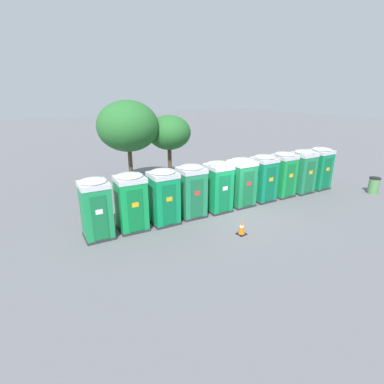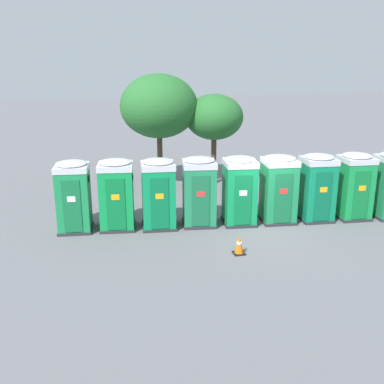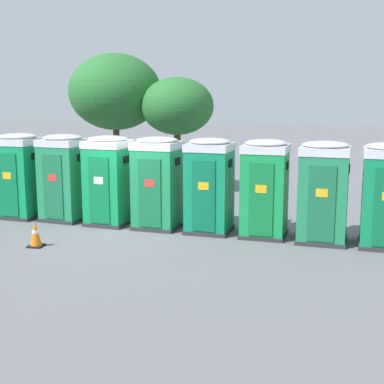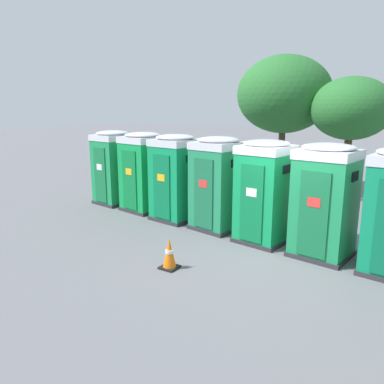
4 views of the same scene
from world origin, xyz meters
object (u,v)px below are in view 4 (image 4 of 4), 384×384
at_px(portapotty_5, 325,200).
at_px(traffic_cone, 169,254).
at_px(portapotty_1, 143,171).
at_px(street_tree_1, 284,95).
at_px(portapotty_0, 114,167).
at_px(portapotty_4, 264,191).
at_px(portapotty_2, 175,177).
at_px(street_tree_0, 351,109).
at_px(portapotty_3, 217,183).

distance_m(portapotty_5, traffic_cone, 3.59).
relative_size(portapotty_1, street_tree_1, 0.48).
bearing_deg(portapotty_0, portapotty_4, -7.72).
bearing_deg(portapotty_1, portapotty_0, 173.83).
height_order(portapotty_2, portapotty_5, same).
height_order(portapotty_4, street_tree_0, street_tree_0).
bearing_deg(portapotty_4, portapotty_3, 169.90).
distance_m(portapotty_2, portapotty_5, 4.47).
distance_m(portapotty_4, street_tree_1, 6.79).
height_order(portapotty_0, portapotty_4, same).
relative_size(portapotty_4, street_tree_0, 0.58).
xyz_separation_m(portapotty_1, street_tree_1, (2.61, 5.40, 2.51)).
bearing_deg(portapotty_2, portapotty_1, 169.36).
distance_m(street_tree_0, traffic_cone, 8.91).
bearing_deg(portapotty_4, portapotty_2, 172.96).
xyz_separation_m(portapotty_4, portapotty_5, (1.48, -0.17, -0.00)).
relative_size(portapotty_0, traffic_cone, 3.97).
distance_m(portapotty_1, portapotty_4, 4.47).
distance_m(portapotty_1, portapotty_2, 1.49).
relative_size(portapotty_3, portapotty_5, 1.00).
relative_size(portapotty_0, portapotty_2, 1.00).
height_order(street_tree_0, traffic_cone, street_tree_0).
bearing_deg(portapotty_5, street_tree_1, 118.02).
bearing_deg(portapotty_0, portapotty_3, -6.93).
xyz_separation_m(street_tree_0, traffic_cone, (-1.72, -8.23, -2.94)).
bearing_deg(portapotty_2, portapotty_4, -7.04).
distance_m(portapotty_2, portapotty_3, 1.49).
bearing_deg(street_tree_1, portapotty_4, -73.22).
relative_size(portapotty_3, traffic_cone, 3.97).
xyz_separation_m(portapotty_3, traffic_cone, (0.51, -2.88, -0.97)).
bearing_deg(portapotty_5, portapotty_4, 173.55).
height_order(portapotty_4, portapotty_5, same).
bearing_deg(street_tree_0, portapotty_4, -97.71).
relative_size(portapotty_1, portapotty_2, 1.00).
bearing_deg(portapotty_5, portapotty_1, 172.21).
distance_m(portapotty_2, street_tree_1, 6.31).
height_order(portapotty_5, traffic_cone, portapotty_5).
height_order(portapotty_0, traffic_cone, portapotty_0).
bearing_deg(portapotty_3, portapotty_4, -10.10).
distance_m(portapotty_5, street_tree_1, 7.46).
bearing_deg(portapotty_0, portapotty_5, -7.47).
relative_size(portapotty_0, portapotty_4, 1.00).
xyz_separation_m(portapotty_3, street_tree_0, (2.23, 5.35, 1.96)).
relative_size(portapotty_0, portapotty_5, 1.00).
height_order(portapotty_0, street_tree_1, street_tree_1).
distance_m(portapotty_3, street_tree_1, 6.31).
bearing_deg(street_tree_1, portapotty_1, -115.77).
bearing_deg(portapotty_3, portapotty_2, 176.02).
bearing_deg(portapotty_2, portapotty_0, 171.59).
relative_size(portapotty_5, traffic_cone, 3.97).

